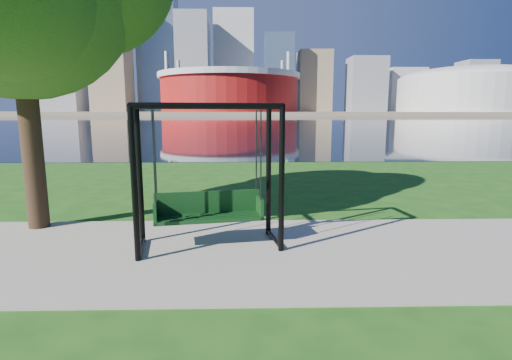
{
  "coord_description": "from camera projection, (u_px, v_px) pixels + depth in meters",
  "views": [
    {
      "loc": [
        0.08,
        -7.18,
        2.45
      ],
      "look_at": [
        0.25,
        0.0,
        1.21
      ],
      "focal_mm": 28.0,
      "sensor_mm": 36.0,
      "label": 1
    }
  ],
  "objects": [
    {
      "name": "path",
      "position": [
        242.0,
        252.0,
        6.99
      ],
      "size": [
        120.0,
        4.0,
        0.03
      ],
      "primitive_type": "cube",
      "color": "#9E937F",
      "rests_on": "ground"
    },
    {
      "name": "arena",
      "position": [
        471.0,
        88.0,
        239.37
      ],
      "size": [
        84.0,
        84.0,
        26.56
      ],
      "color": "beige",
      "rests_on": "far_bank"
    },
    {
      "name": "far_bank",
      "position": [
        246.0,
        113.0,
        308.75
      ],
      "size": [
        900.0,
        228.0,
        2.0
      ],
      "primitive_type": "cube",
      "color": "#937F60",
      "rests_on": "ground"
    },
    {
      "name": "swing",
      "position": [
        208.0,
        180.0,
        7.1
      ],
      "size": [
        2.67,
        1.51,
        2.59
      ],
      "rotation": [
        0.0,
        0.0,
        0.17
      ],
      "color": "black",
      "rests_on": "ground"
    },
    {
      "name": "river",
      "position": [
        246.0,
        120.0,
        107.96
      ],
      "size": [
        900.0,
        180.0,
        0.02
      ],
      "primitive_type": "cube",
      "color": "black",
      "rests_on": "ground"
    },
    {
      "name": "stadium",
      "position": [
        230.0,
        91.0,
        236.32
      ],
      "size": [
        83.0,
        83.0,
        32.0
      ],
      "color": "maroon",
      "rests_on": "far_bank"
    },
    {
      "name": "ground",
      "position": [
        243.0,
        243.0,
        7.48
      ],
      "size": [
        900.0,
        900.0,
        0.0
      ],
      "primitive_type": "plane",
      "color": "#1E5114",
      "rests_on": "ground"
    },
    {
      "name": "skyline",
      "position": [
        241.0,
        68.0,
        315.89
      ],
      "size": [
        392.0,
        66.0,
        96.5
      ],
      "color": "gray",
      "rests_on": "far_bank"
    }
  ]
}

